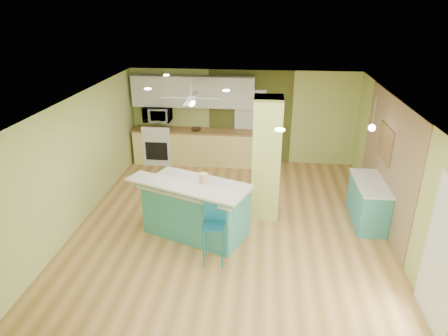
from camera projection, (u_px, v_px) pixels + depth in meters
The scene contains 23 objects.
floor at pixel (231, 225), 7.98m from camera, with size 6.00×7.00×0.01m, color #A07038.
ceiling at pixel (232, 102), 7.00m from camera, with size 6.00×7.00×0.01m, color white.
wall_back at pixel (243, 117), 10.70m from camera, with size 6.00×0.01×2.50m, color #B8C66A.
wall_front at pixel (203, 294), 4.28m from camera, with size 6.00×0.01×2.50m, color #B8C66A.
wall_left at pixel (78, 161), 7.77m from camera, with size 0.01×7.00×2.50m, color #B8C66A.
wall_right at pixel (397, 174), 7.20m from camera, with size 0.01×7.00×2.50m, color #B8C66A.
wood_panel at pixel (387, 162), 7.75m from camera, with size 0.02×3.40×2.50m, color #886A4E.
olive_accent at pixel (250, 117), 10.66m from camera, with size 2.20×0.02×2.50m, color #4B5020.
interior_door at pixel (250, 127), 10.73m from camera, with size 0.82×0.05×2.00m, color white.
french_door at pixel (444, 259), 5.18m from camera, with size 0.04×1.08×2.10m, color white.
column at pixel (266, 159), 7.88m from camera, with size 0.55×0.55×2.50m, color #ABBD57.
kitchen_run at pixel (194, 146), 10.84m from camera, with size 3.25×0.63×0.94m.
stove at pixel (159, 146), 10.93m from camera, with size 0.76×0.66×1.08m.
upper_cabinets at pixel (193, 91), 10.38m from camera, with size 3.20×0.34×0.80m, color silver.
microwave at pixel (157, 114), 10.59m from camera, with size 0.70×0.48×0.39m, color silver.
ceiling_fan at pixel (191, 98), 9.10m from camera, with size 1.41×1.41×0.61m.
pendant_lamp at pixel (372, 128), 7.67m from camera, with size 0.14×0.14×0.69m.
wall_decor at pixel (385, 144), 7.82m from camera, with size 0.03×0.90×0.70m, color brown.
peninsula at pixel (196, 208), 7.48m from camera, with size 2.35×1.85×1.18m.
bar_stool at pixel (214, 222), 6.62m from camera, with size 0.38×0.38×1.12m.
side_counter at pixel (368, 202), 7.94m from camera, with size 0.58×1.37×0.88m.
fruit_bowl at pixel (196, 129), 10.61m from camera, with size 0.28×0.28×0.07m, color #3B2818.
canister at pixel (204, 178), 7.42m from camera, with size 0.16×0.16×0.17m, color gold.
Camera 1 is at (0.57, -6.88, 4.16)m, focal length 32.00 mm.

